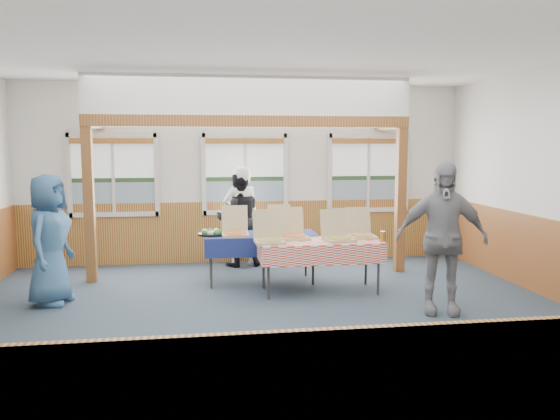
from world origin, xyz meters
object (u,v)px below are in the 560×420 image
(table_left, at_px, (261,238))
(man_blue, at_px, (49,240))
(table_right, at_px, (320,244))
(woman_white, at_px, (241,216))
(person_grey, at_px, (441,238))
(woman_black, at_px, (239,219))

(table_left, bearing_deg, man_blue, -172.71)
(table_right, distance_m, man_blue, 3.69)
(woman_white, bearing_deg, person_grey, 114.36)
(woman_white, height_order, woman_black, woman_white)
(table_right, distance_m, person_grey, 1.78)
(woman_white, bearing_deg, woman_black, -12.26)
(woman_white, height_order, man_blue, woman_white)
(man_blue, bearing_deg, woman_white, -42.67)
(table_left, xyz_separation_m, woman_white, (-0.21, 1.20, 0.18))
(woman_black, bearing_deg, woman_white, 174.52)
(person_grey, bearing_deg, woman_black, 142.54)
(table_right, relative_size, person_grey, 0.94)
(woman_white, height_order, person_grey, person_grey)
(table_left, xyz_separation_m, woman_black, (-0.25, 1.20, 0.13))
(table_right, height_order, woman_black, woman_black)
(table_right, bearing_deg, woman_black, 115.25)
(man_blue, distance_m, person_grey, 5.11)
(table_left, relative_size, woman_white, 1.03)
(woman_white, xyz_separation_m, man_blue, (-2.69, -1.96, -0.00))
(table_left, distance_m, woman_white, 1.23)
(table_left, relative_size, person_grey, 0.94)
(table_left, distance_m, woman_black, 1.23)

